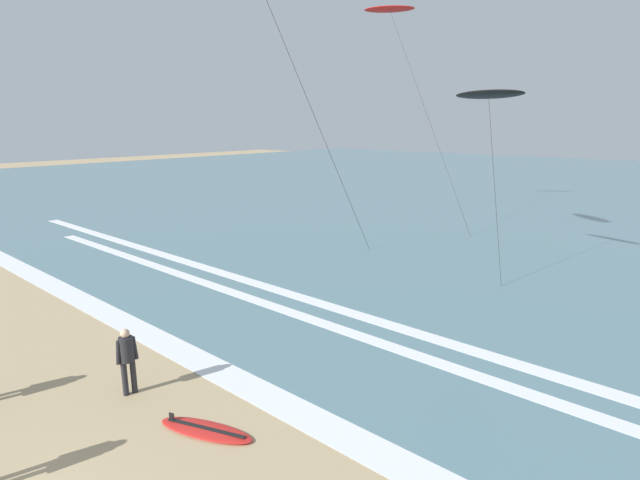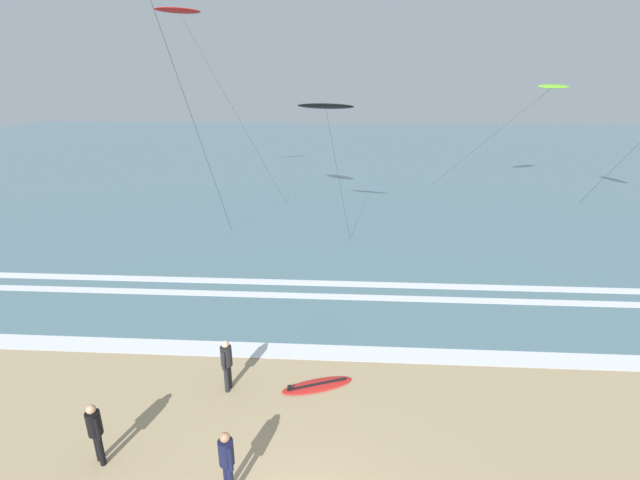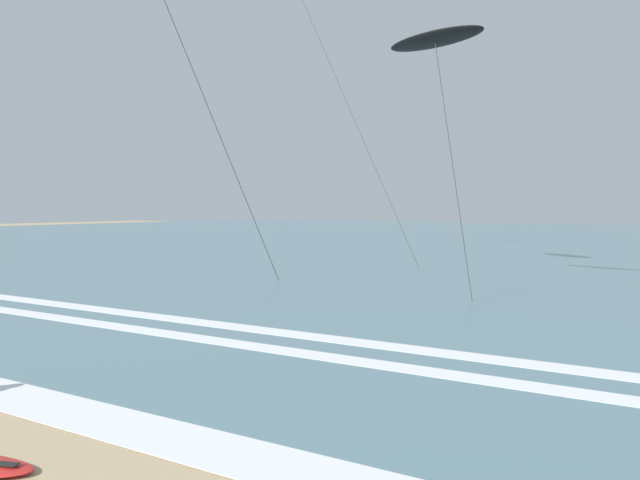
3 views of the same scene
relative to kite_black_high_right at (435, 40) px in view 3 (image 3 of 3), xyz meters
The scene contains 5 objects.
ocean_surface 33.19m from the kite_black_high_right, 89.69° to the left, with size 140.00×90.00×0.01m, color slate.
wave_foam_shoreline 14.16m from the kite_black_high_right, 95.47° to the right, with size 54.11×0.89×0.01m, color white.
wave_foam_mid_break 10.84m from the kite_black_high_right, 90.05° to the right, with size 39.72×0.51×0.01m, color white.
wave_foam_outer_break 9.92m from the kite_black_high_right, 90.93° to the right, with size 50.40×0.57×0.01m, color white.
kite_black_high_right is the anchor object (origin of this frame).
Camera 3 is at (6.55, 1.96, 2.49)m, focal length 35.67 mm.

